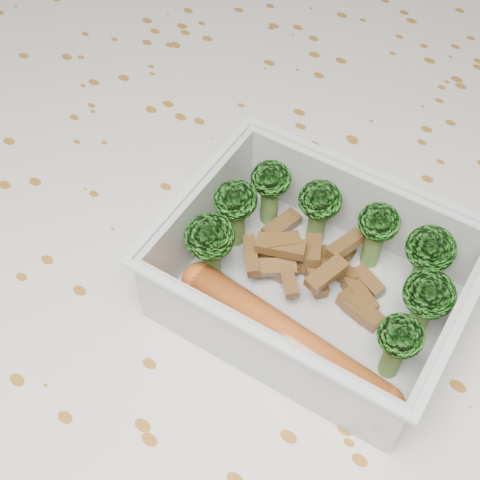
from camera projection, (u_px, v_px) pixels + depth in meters
The scene contains 6 objects.
dining_table at pixel (253, 331), 0.49m from camera, with size 1.40×0.90×0.75m.
tablecloth at pixel (255, 294), 0.45m from camera, with size 1.46×0.96×0.19m.
lunch_container at pixel (312, 283), 0.38m from camera, with size 0.18×0.14×0.06m.
broccoli_florets at pixel (331, 243), 0.38m from camera, with size 0.15×0.09×0.05m.
meat_pile at pixel (312, 266), 0.40m from camera, with size 0.10×0.06×0.03m.
sausage at pixel (286, 338), 0.37m from camera, with size 0.15×0.03×0.02m.
Camera 1 is at (0.13, -0.20, 1.10)m, focal length 50.00 mm.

